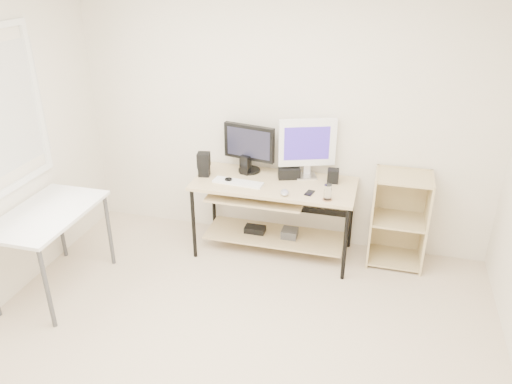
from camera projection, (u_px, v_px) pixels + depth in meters
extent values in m
cube|color=beige|center=(219.00, 375.00, 3.50)|extent=(4.00, 4.00, 0.01)
cube|color=silver|center=(284.00, 114.00, 4.67)|extent=(4.00, 0.01, 2.60)
cube|color=tan|center=(274.00, 184.00, 4.62)|extent=(1.50, 0.65, 0.03)
cube|color=tan|center=(257.00, 195.00, 4.66)|extent=(0.90, 0.49, 0.02)
cube|color=tan|center=(275.00, 236.00, 4.92)|extent=(1.35, 0.46, 0.02)
cube|color=black|center=(252.00, 193.00, 4.67)|extent=(0.33, 0.22, 0.01)
cylinder|color=black|center=(277.00, 199.00, 4.56)|extent=(0.14, 0.01, 0.01)
cube|color=#424244|center=(290.00, 233.00, 4.86)|extent=(0.15, 0.15, 0.08)
cube|color=black|center=(255.00, 229.00, 4.95)|extent=(0.20, 0.12, 0.06)
cylinder|color=black|center=(194.00, 224.00, 4.70)|extent=(0.04, 0.04, 0.72)
cylinder|color=black|center=(214.00, 198.00, 5.20)|extent=(0.04, 0.04, 0.72)
cylinder|color=black|center=(345.00, 245.00, 4.37)|extent=(0.04, 0.04, 0.72)
cylinder|color=black|center=(351.00, 215.00, 4.87)|extent=(0.04, 0.04, 0.72)
cube|color=white|center=(46.00, 214.00, 4.09)|extent=(0.60, 1.00, 0.03)
cylinder|color=#424244|center=(60.00, 223.00, 4.72)|extent=(0.04, 0.04, 0.72)
cylinder|color=#424244|center=(47.00, 289.00, 3.79)|extent=(0.04, 0.04, 0.72)
cylinder|color=#424244|center=(109.00, 230.00, 4.59)|extent=(0.04, 0.04, 0.72)
cube|color=tan|center=(372.00, 217.00, 4.64)|extent=(0.02, 0.40, 0.90)
cube|color=tan|center=(426.00, 223.00, 4.53)|extent=(0.02, 0.40, 0.90)
cube|color=tan|center=(399.00, 211.00, 4.75)|extent=(0.50, 0.02, 0.90)
cube|color=tan|center=(393.00, 257.00, 4.76)|extent=(0.46, 0.38, 0.02)
cube|color=tan|center=(399.00, 220.00, 4.58)|extent=(0.46, 0.38, 0.02)
cube|color=tan|center=(405.00, 177.00, 4.40)|extent=(0.46, 0.38, 0.02)
cylinder|color=black|center=(249.00, 170.00, 4.84)|extent=(0.21, 0.21, 0.02)
cylinder|color=black|center=(249.00, 164.00, 4.82)|extent=(0.05, 0.05, 0.11)
cube|color=black|center=(249.00, 142.00, 4.72)|extent=(0.51, 0.15, 0.34)
cube|color=black|center=(248.00, 143.00, 4.69)|extent=(0.43, 0.09, 0.27)
cube|color=silver|center=(306.00, 176.00, 4.72)|extent=(0.19, 0.17, 0.02)
cylinder|color=silver|center=(306.00, 170.00, 4.70)|extent=(0.05, 0.05, 0.11)
cube|color=white|center=(307.00, 143.00, 4.58)|extent=(0.51, 0.23, 0.44)
cube|color=#38239A|center=(307.00, 144.00, 4.55)|extent=(0.42, 0.16, 0.36)
cube|color=white|center=(238.00, 182.00, 4.59)|extent=(0.48, 0.17, 0.02)
ellipsoid|color=#A8A8AD|center=(285.00, 192.00, 4.37)|extent=(0.10, 0.13, 0.04)
cube|color=black|center=(289.00, 173.00, 4.67)|extent=(0.22, 0.15, 0.10)
cube|color=black|center=(204.00, 171.00, 4.74)|extent=(0.12, 0.12, 0.09)
cube|color=black|center=(204.00, 160.00, 4.69)|extent=(0.13, 0.13, 0.14)
cube|color=black|center=(333.00, 176.00, 4.59)|extent=(0.11, 0.11, 0.12)
cube|color=black|center=(245.00, 165.00, 4.75)|extent=(0.10, 0.08, 0.18)
cylinder|color=black|center=(228.00, 180.00, 4.62)|extent=(0.08, 0.08, 0.03)
cube|color=black|center=(310.00, 193.00, 4.40)|extent=(0.08, 0.13, 0.01)
cylinder|color=#A4714A|center=(327.00, 199.00, 4.29)|extent=(0.10, 0.10, 0.01)
cylinder|color=white|center=(328.00, 192.00, 4.26)|extent=(0.08, 0.08, 0.13)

